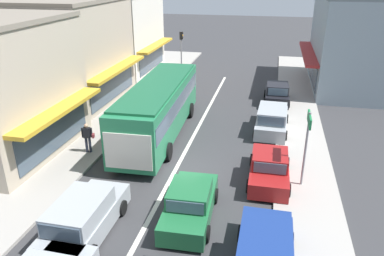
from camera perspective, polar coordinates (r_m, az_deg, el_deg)
name	(u,v)px	position (r m, az deg, el deg)	size (l,w,h in m)	color
ground_plane	(175,171)	(18.54, -2.64, -6.58)	(140.00, 140.00, 0.00)	#353538
lane_centre_line	(192,138)	(22.00, 0.05, -1.57)	(0.20, 28.00, 0.01)	silver
sidewalk_left	(100,116)	(25.89, -13.83, 1.74)	(5.20, 44.00, 0.14)	#A39E96
kerb_right	(300,133)	(23.46, 16.10, -0.77)	(2.80, 44.00, 0.12)	#A39E96
shopfront_mid_block	(68,52)	(28.79, -18.34, 10.90)	(7.59, 9.00, 7.40)	#B2A38E
shopfront_far_end	(118,34)	(36.81, -11.16, 13.91)	(7.46, 8.44, 7.29)	silver
building_right_far	(366,43)	(34.06, 25.03, 11.69)	(8.96, 11.09, 7.46)	#84939E
city_bus	(159,106)	(21.79, -5.08, 3.40)	(3.03, 10.94, 3.23)	#237A4C
sedan_behind_bus_near	(190,204)	(14.97, -0.32, -11.48)	(2.02, 4.27, 1.47)	#1E6638
wagon_adjacent_lane_lead	(84,218)	(14.65, -16.15, -12.98)	(1.95, 4.50, 1.58)	#9EA3A8
parked_wagon_kerb_front	(264,255)	(12.78, 10.96, -18.52)	(1.94, 4.50, 1.58)	navy
parked_sedan_kerb_second	(269,168)	(17.82, 11.71, -5.95)	(1.93, 4.22, 1.47)	maroon
parked_wagon_kerb_third	(272,120)	(23.23, 12.08, 1.23)	(2.05, 4.56, 1.58)	#9EA3A8
parked_hatchback_kerb_rear	(277,94)	(28.38, 12.80, 5.07)	(1.91, 3.75, 1.54)	black
traffic_light_downstreet	(181,47)	(33.98, -1.63, 12.25)	(0.33, 0.24, 4.20)	gray
directional_road_sign	(308,133)	(16.81, 17.21, -0.71)	(0.10, 1.40, 3.60)	gray
pedestrian_with_handbag_near	(88,136)	(20.45, -15.62, -1.18)	(0.65, 0.37, 1.63)	#232838
pedestrian_browsing_midblock	(118,113)	(23.29, -11.27, 2.21)	(0.66, 0.30, 1.63)	#4C4742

